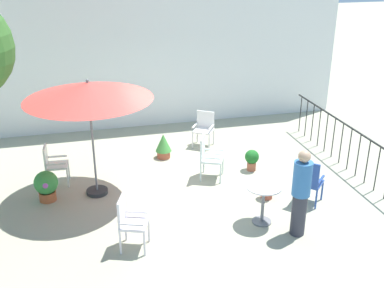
# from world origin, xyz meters

# --- Properties ---
(ground_plane) EXTENTS (60.00, 60.00, 0.00)m
(ground_plane) POSITION_xyz_m (0.00, 0.00, 0.00)
(ground_plane) COLOR #A3A186
(villa_facade) EXTENTS (10.41, 0.30, 4.69)m
(villa_facade) POSITION_xyz_m (0.00, 3.90, 2.34)
(villa_facade) COLOR white
(villa_facade) RESTS_ON ground
(terrace_railing) EXTENTS (0.03, 4.91, 1.01)m
(terrace_railing) POSITION_xyz_m (3.57, -0.00, 0.68)
(terrace_railing) COLOR black
(terrace_railing) RESTS_ON ground
(patio_umbrella_0) EXTENTS (2.47, 2.47, 2.43)m
(patio_umbrella_0) POSITION_xyz_m (-2.06, 0.08, 2.19)
(patio_umbrella_0) COLOR #2D2D2D
(patio_umbrella_0) RESTS_ON ground
(cafe_table_0) EXTENTS (0.65, 0.65, 0.76)m
(cafe_table_0) POSITION_xyz_m (0.83, -1.79, 0.52)
(cafe_table_0) COLOR silver
(cafe_table_0) RESTS_ON ground
(patio_chair_0) EXTENTS (0.63, 0.63, 0.95)m
(patio_chair_0) POSITION_xyz_m (1.96, -1.38, 0.53)
(patio_chair_0) COLOR #274796
(patio_chair_0) RESTS_ON ground
(patio_chair_1) EXTENTS (0.63, 0.65, 0.97)m
(patio_chair_1) POSITION_xyz_m (0.36, 0.21, 0.55)
(patio_chair_1) COLOR silver
(patio_chair_1) RESTS_ON ground
(patio_chair_2) EXTENTS (0.48, 0.45, 0.89)m
(patio_chair_2) POSITION_xyz_m (-2.91, 0.70, 0.51)
(patio_chair_2) COLOR white
(patio_chair_2) RESTS_ON ground
(patio_chair_3) EXTENTS (0.56, 0.56, 0.95)m
(patio_chair_3) POSITION_xyz_m (-1.63, -1.98, 0.55)
(patio_chair_3) COLOR silver
(patio_chair_3) RESTS_ON ground
(patio_chair_4) EXTENTS (0.63, 0.62, 0.88)m
(patio_chair_4) POSITION_xyz_m (0.77, 1.99, 0.50)
(patio_chair_4) COLOR silver
(patio_chair_4) RESTS_ON ground
(potted_plant_0) EXTENTS (0.32, 0.32, 0.49)m
(potted_plant_0) POSITION_xyz_m (1.43, 0.32, 0.28)
(potted_plant_0) COLOR #AF5D3F
(potted_plant_0) RESTS_ON ground
(potted_plant_1) EXTENTS (0.28, 0.28, 0.43)m
(potted_plant_1) POSITION_xyz_m (1.27, -0.97, 0.23)
(potted_plant_1) COLOR #A84E39
(potted_plant_1) RESTS_ON ground
(potted_plant_2) EXTENTS (0.39, 0.39, 0.61)m
(potted_plant_2) POSITION_xyz_m (-0.39, 1.48, 0.32)
(potted_plant_2) COLOR #AF563A
(potted_plant_2) RESTS_ON ground
(potted_plant_3) EXTENTS (0.47, 0.49, 0.63)m
(potted_plant_3) POSITION_xyz_m (-3.04, 0.03, 0.35)
(potted_plant_3) COLOR #B6582F
(potted_plant_3) RESTS_ON ground
(standing_person) EXTENTS (0.42, 0.42, 1.62)m
(standing_person) POSITION_xyz_m (1.30, -2.29, 0.83)
(standing_person) COLOR #33333D
(standing_person) RESTS_ON ground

